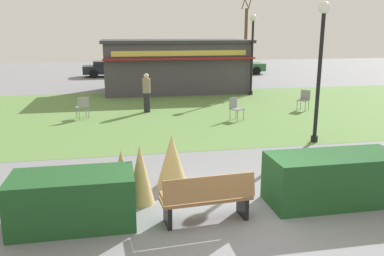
{
  "coord_description": "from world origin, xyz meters",
  "views": [
    {
      "loc": [
        -2.2,
        -6.74,
        3.46
      ],
      "look_at": [
        -0.27,
        3.31,
        0.93
      ],
      "focal_mm": 36.93,
      "sensor_mm": 36.0,
      "label": 1
    }
  ],
  "objects_px": {
    "trash_bin": "(95,190)",
    "person_strolling": "(147,93)",
    "parked_car_center_slot": "(178,67)",
    "lamppost_far": "(252,45)",
    "cafe_chair_west": "(304,98)",
    "park_bench": "(207,198)",
    "parked_car_west_slot": "(110,68)",
    "parked_car_east_slot": "(238,66)",
    "cafe_chair_center": "(83,106)",
    "tree_right_bg": "(246,38)",
    "food_kiosk": "(175,65)",
    "lamppost_mid": "(321,56)",
    "cafe_chair_east": "(235,107)"
  },
  "relations": [
    {
      "from": "trash_bin",
      "to": "cafe_chair_center",
      "type": "relative_size",
      "value": 0.97
    },
    {
      "from": "parked_car_center_slot",
      "to": "cafe_chair_east",
      "type": "bearing_deg",
      "value": -91.08
    },
    {
      "from": "lamppost_mid",
      "to": "food_kiosk",
      "type": "height_order",
      "value": "lamppost_mid"
    },
    {
      "from": "parked_car_east_slot",
      "to": "tree_right_bg",
      "type": "distance_m",
      "value": 4.3
    },
    {
      "from": "trash_bin",
      "to": "parked_car_east_slot",
      "type": "distance_m",
      "value": 26.21
    },
    {
      "from": "lamppost_mid",
      "to": "lamppost_far",
      "type": "bearing_deg",
      "value": 83.02
    },
    {
      "from": "lamppost_mid",
      "to": "cafe_chair_center",
      "type": "relative_size",
      "value": 4.84
    },
    {
      "from": "tree_right_bg",
      "to": "lamppost_far",
      "type": "bearing_deg",
      "value": -107.03
    },
    {
      "from": "lamppost_mid",
      "to": "tree_right_bg",
      "type": "distance_m",
      "value": 24.15
    },
    {
      "from": "tree_right_bg",
      "to": "cafe_chair_east",
      "type": "bearing_deg",
      "value": -109.35
    },
    {
      "from": "trash_bin",
      "to": "parked_car_west_slot",
      "type": "bearing_deg",
      "value": 89.8
    },
    {
      "from": "cafe_chair_center",
      "to": "trash_bin",
      "type": "bearing_deg",
      "value": -84.34
    },
    {
      "from": "food_kiosk",
      "to": "cafe_chair_east",
      "type": "height_order",
      "value": "food_kiosk"
    },
    {
      "from": "person_strolling",
      "to": "park_bench",
      "type": "bearing_deg",
      "value": 59.29
    },
    {
      "from": "lamppost_mid",
      "to": "parked_car_center_slot",
      "type": "height_order",
      "value": "lamppost_mid"
    },
    {
      "from": "parked_car_east_slot",
      "to": "trash_bin",
      "type": "bearing_deg",
      "value": -113.37
    },
    {
      "from": "trash_bin",
      "to": "parked_car_center_slot",
      "type": "relative_size",
      "value": 0.2
    },
    {
      "from": "person_strolling",
      "to": "tree_right_bg",
      "type": "relative_size",
      "value": 0.26
    },
    {
      "from": "cafe_chair_center",
      "to": "parked_car_center_slot",
      "type": "bearing_deg",
      "value": 67.72
    },
    {
      "from": "lamppost_far",
      "to": "parked_car_center_slot",
      "type": "relative_size",
      "value": 1.01
    },
    {
      "from": "lamppost_mid",
      "to": "parked_car_center_slot",
      "type": "relative_size",
      "value": 1.01
    },
    {
      "from": "park_bench",
      "to": "parked_car_west_slot",
      "type": "bearing_deg",
      "value": 94.49
    },
    {
      "from": "parked_car_center_slot",
      "to": "lamppost_far",
      "type": "bearing_deg",
      "value": -77.38
    },
    {
      "from": "parked_car_center_slot",
      "to": "parked_car_east_slot",
      "type": "bearing_deg",
      "value": -0.0
    },
    {
      "from": "lamppost_far",
      "to": "cafe_chair_center",
      "type": "height_order",
      "value": "lamppost_far"
    },
    {
      "from": "park_bench",
      "to": "cafe_chair_east",
      "type": "distance_m",
      "value": 8.8
    },
    {
      "from": "trash_bin",
      "to": "cafe_chair_center",
      "type": "xyz_separation_m",
      "value": [
        -0.86,
        8.73,
        0.1
      ]
    },
    {
      "from": "park_bench",
      "to": "cafe_chair_center",
      "type": "height_order",
      "value": "park_bench"
    },
    {
      "from": "park_bench",
      "to": "parked_car_west_slot",
      "type": "relative_size",
      "value": 0.4
    },
    {
      "from": "food_kiosk",
      "to": "person_strolling",
      "type": "distance_m",
      "value": 6.41
    },
    {
      "from": "trash_bin",
      "to": "person_strolling",
      "type": "height_order",
      "value": "person_strolling"
    },
    {
      "from": "parked_car_east_slot",
      "to": "tree_right_bg",
      "type": "relative_size",
      "value": 0.66
    },
    {
      "from": "trash_bin",
      "to": "cafe_chair_east",
      "type": "relative_size",
      "value": 0.97
    },
    {
      "from": "cafe_chair_west",
      "to": "cafe_chair_center",
      "type": "height_order",
      "value": "same"
    },
    {
      "from": "parked_car_west_slot",
      "to": "person_strolling",
      "type": "bearing_deg",
      "value": -83.34
    },
    {
      "from": "lamppost_far",
      "to": "food_kiosk",
      "type": "height_order",
      "value": "lamppost_far"
    },
    {
      "from": "park_bench",
      "to": "food_kiosk",
      "type": "height_order",
      "value": "food_kiosk"
    },
    {
      "from": "parked_car_center_slot",
      "to": "cafe_chair_west",
      "type": "bearing_deg",
      "value": -77.77
    },
    {
      "from": "cafe_chair_center",
      "to": "parked_car_center_slot",
      "type": "height_order",
      "value": "parked_car_center_slot"
    },
    {
      "from": "parked_car_east_slot",
      "to": "tree_right_bg",
      "type": "height_order",
      "value": "tree_right_bg"
    },
    {
      "from": "trash_bin",
      "to": "cafe_chair_west",
      "type": "xyz_separation_m",
      "value": [
        8.73,
        8.75,
        0.1
      ]
    },
    {
      "from": "parked_car_west_slot",
      "to": "parked_car_center_slot",
      "type": "relative_size",
      "value": 1.01
    },
    {
      "from": "park_bench",
      "to": "parked_car_center_slot",
      "type": "height_order",
      "value": "parked_car_center_slot"
    },
    {
      "from": "cafe_chair_west",
      "to": "parked_car_west_slot",
      "type": "bearing_deg",
      "value": 119.47
    },
    {
      "from": "parked_car_west_slot",
      "to": "parked_car_east_slot",
      "type": "distance_m",
      "value": 10.31
    },
    {
      "from": "food_kiosk",
      "to": "tree_right_bg",
      "type": "xyz_separation_m",
      "value": [
        8.19,
        11.74,
        1.36
      ]
    },
    {
      "from": "lamppost_far",
      "to": "tree_right_bg",
      "type": "height_order",
      "value": "tree_right_bg"
    },
    {
      "from": "lamppost_far",
      "to": "cafe_chair_east",
      "type": "bearing_deg",
      "value": -114.55
    },
    {
      "from": "trash_bin",
      "to": "food_kiosk",
      "type": "distance_m",
      "value": 16.1
    },
    {
      "from": "person_strolling",
      "to": "parked_car_east_slot",
      "type": "xyz_separation_m",
      "value": [
        8.62,
        14.49,
        -0.22
      ]
    }
  ]
}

